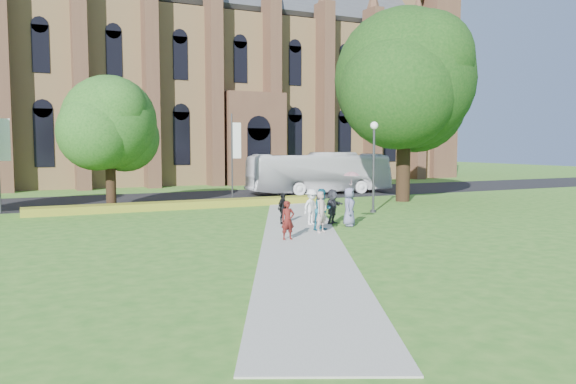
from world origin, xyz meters
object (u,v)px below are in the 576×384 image
pedestrian_0 (288,220)px  streetlamp (374,156)px  large_tree (405,79)px  tour_coach (320,173)px

pedestrian_0 → streetlamp: bearing=37.6°
streetlamp → pedestrian_0: streetlamp is taller
large_tree → tour_coach: 10.52m
large_tree → tour_coach: large_tree is taller
tour_coach → pedestrian_0: tour_coach is taller
tour_coach → streetlamp: bearing=169.2°
streetlamp → pedestrian_0: 11.04m
large_tree → tour_coach: bearing=106.6°
large_tree → pedestrian_0: large_tree is taller
streetlamp → tour_coach: (3.19, 12.28, -1.63)m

